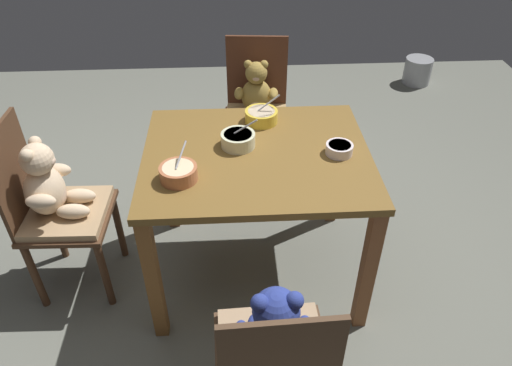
# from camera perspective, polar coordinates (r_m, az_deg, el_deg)

# --- Properties ---
(ground_plane) EXTENTS (5.20, 5.20, 0.04)m
(ground_plane) POSITION_cam_1_polar(r_m,az_deg,el_deg) (2.60, 0.06, -10.30)
(ground_plane) COLOR slate
(dining_table) EXTENTS (1.00, 0.83, 0.73)m
(dining_table) POSITION_cam_1_polar(r_m,az_deg,el_deg) (2.17, 0.08, 1.14)
(dining_table) COLOR brown
(dining_table) RESTS_ON ground_plane
(teddy_chair_near_front) EXTENTS (0.41, 0.39, 0.85)m
(teddy_chair_near_front) POSITION_cam_1_polar(r_m,az_deg,el_deg) (1.65, 2.19, -19.06)
(teddy_chair_near_front) COLOR #4F3724
(teddy_chair_near_front) RESTS_ON ground_plane
(teddy_chair_far_center) EXTENTS (0.43, 0.40, 0.90)m
(teddy_chair_far_center) POSITION_cam_1_polar(r_m,az_deg,el_deg) (2.94, 0.03, 9.36)
(teddy_chair_far_center) COLOR #522C1C
(teddy_chair_far_center) RESTS_ON ground_plane
(teddy_chair_near_left) EXTENTS (0.39, 0.40, 0.91)m
(teddy_chair_near_left) POSITION_cam_1_polar(r_m,az_deg,el_deg) (2.35, -23.18, -1.61)
(teddy_chair_near_left) COLOR #4D311F
(teddy_chair_near_left) RESTS_ON ground_plane
(porridge_bowl_yellow_far_center) EXTENTS (0.17, 0.16, 0.14)m
(porridge_bowl_yellow_far_center) POSITION_cam_1_polar(r_m,az_deg,el_deg) (2.32, 0.64, 8.02)
(porridge_bowl_yellow_far_center) COLOR yellow
(porridge_bowl_yellow_far_center) RESTS_ON dining_table
(porridge_bowl_terracotta_near_left) EXTENTS (0.16, 0.16, 0.14)m
(porridge_bowl_terracotta_near_left) POSITION_cam_1_polar(r_m,az_deg,el_deg) (1.95, -9.26, 1.21)
(porridge_bowl_terracotta_near_left) COLOR #BC6E47
(porridge_bowl_terracotta_near_left) RESTS_ON dining_table
(porridge_bowl_cream_center) EXTENTS (0.16, 0.15, 0.14)m
(porridge_bowl_cream_center) POSITION_cam_1_polar(r_m,az_deg,el_deg) (2.14, -2.16, 5.22)
(porridge_bowl_cream_center) COLOR beige
(porridge_bowl_cream_center) RESTS_ON dining_table
(porridge_bowl_white_near_right) EXTENTS (0.12, 0.12, 0.05)m
(porridge_bowl_white_near_right) POSITION_cam_1_polar(r_m,az_deg,el_deg) (2.12, 9.93, 4.05)
(porridge_bowl_white_near_right) COLOR silver
(porridge_bowl_white_near_right) RESTS_ON dining_table
(metal_pail) EXTENTS (0.24, 0.24, 0.23)m
(metal_pail) POSITION_cam_1_polar(r_m,az_deg,el_deg) (4.60, 18.77, 12.59)
(metal_pail) COLOR #93969B
(metal_pail) RESTS_ON ground_plane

